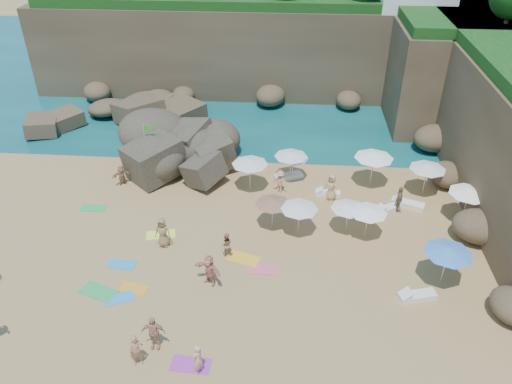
# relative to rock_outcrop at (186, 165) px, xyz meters

# --- Properties ---
(ground) EXTENTS (120.00, 120.00, 0.00)m
(ground) POSITION_rel_rock_outcrop_xyz_m (3.57, -9.24, 0.00)
(ground) COLOR tan
(ground) RESTS_ON ground
(seawater) EXTENTS (120.00, 120.00, 0.00)m
(seawater) POSITION_rel_rock_outcrop_xyz_m (3.57, 20.76, 0.00)
(seawater) COLOR #0C4751
(seawater) RESTS_ON ground
(cliff_back) EXTENTS (44.00, 8.00, 8.00)m
(cliff_back) POSITION_rel_rock_outcrop_xyz_m (5.57, 15.76, 4.00)
(cliff_back) COLOR brown
(cliff_back) RESTS_ON ground
(cliff_corner) EXTENTS (10.00, 12.00, 8.00)m
(cliff_corner) POSITION_rel_rock_outcrop_xyz_m (20.57, 10.76, 4.00)
(cliff_corner) COLOR brown
(cliff_corner) RESTS_ON ground
(rock_promontory) EXTENTS (12.00, 7.00, 2.00)m
(rock_promontory) POSITION_rel_rock_outcrop_xyz_m (-7.43, 6.76, 0.00)
(rock_promontory) COLOR brown
(rock_promontory) RESTS_ON ground
(marina_masts) EXTENTS (3.10, 0.10, 6.00)m
(marina_masts) POSITION_rel_rock_outcrop_xyz_m (-12.93, 20.76, 3.00)
(marina_masts) COLOR white
(marina_masts) RESTS_ON ground
(rock_outcrop) EXTENTS (9.26, 8.06, 3.11)m
(rock_outcrop) POSITION_rel_rock_outcrop_xyz_m (0.00, 0.00, 0.00)
(rock_outcrop) COLOR brown
(rock_outcrop) RESTS_ON ground
(flag_pole) EXTENTS (0.72, 0.15, 3.72)m
(flag_pole) POSITION_rel_rock_outcrop_xyz_m (-2.34, -1.06, 2.37)
(flag_pole) COLOR silver
(flag_pole) RESTS_ON ground
(parasol_0) EXTENTS (2.10, 2.10, 1.99)m
(parasol_0) POSITION_rel_rock_outcrop_xyz_m (7.72, -1.34, 1.82)
(parasol_0) COLOR silver
(parasol_0) RESTS_ON ground
(parasol_1) EXTENTS (2.41, 2.41, 2.28)m
(parasol_1) POSITION_rel_rock_outcrop_xyz_m (4.91, -2.80, 2.09)
(parasol_1) COLOR silver
(parasol_1) RESTS_ON ground
(parasol_2) EXTENTS (2.61, 2.61, 2.47)m
(parasol_2) POSITION_rel_rock_outcrop_xyz_m (13.06, -1.65, 2.27)
(parasol_2) COLOR silver
(parasol_2) RESTS_ON ground
(parasol_4) EXTENTS (2.36, 2.36, 2.23)m
(parasol_4) POSITION_rel_rock_outcrop_xyz_m (16.42, -2.49, 2.05)
(parasol_4) COLOR silver
(parasol_4) RESTS_ON ground
(parasol_5) EXTENTS (2.28, 2.28, 2.15)m
(parasol_5) POSITION_rel_rock_outcrop_xyz_m (7.57, -1.36, 1.97)
(parasol_5) COLOR silver
(parasol_5) RESTS_ON ground
(parasol_6) EXTENTS (2.11, 2.11, 1.99)m
(parasol_6) POSITION_rel_rock_outcrop_xyz_m (6.60, -6.91, 1.83)
(parasol_6) COLOR silver
(parasol_6) RESTS_ON ground
(parasol_7) EXTENTS (2.21, 2.21, 2.09)m
(parasol_7) POSITION_rel_rock_outcrop_xyz_m (8.15, -7.43, 1.92)
(parasol_7) COLOR silver
(parasol_7) RESTS_ON ground
(parasol_8) EXTENTS (2.40, 2.40, 2.27)m
(parasol_8) POSITION_rel_rock_outcrop_xyz_m (18.24, -5.32, 2.09)
(parasol_8) COLOR silver
(parasol_8) RESTS_ON ground
(parasol_9) EXTENTS (2.17, 2.17, 2.05)m
(parasol_9) POSITION_rel_rock_outcrop_xyz_m (12.09, -7.47, 1.89)
(parasol_9) COLOR silver
(parasol_9) RESTS_ON ground
(parasol_10) EXTENTS (2.47, 2.47, 2.34)m
(parasol_10) POSITION_rel_rock_outcrop_xyz_m (15.63, -11.06, 2.15)
(parasol_10) COLOR silver
(parasol_10) RESTS_ON ground
(parasol_11) EXTENTS (2.06, 2.06, 1.95)m
(parasol_11) POSITION_rel_rock_outcrop_xyz_m (11.00, -7.01, 1.79)
(parasol_11) COLOR silver
(parasol_11) RESTS_ON ground
(lounger_0) EXTENTS (2.09, 1.38, 0.31)m
(lounger_0) POSITION_rel_rock_outcrop_xyz_m (7.47, -1.27, 0.15)
(lounger_0) COLOR silver
(lounger_0) RESTS_ON ground
(lounger_1) EXTENTS (1.64, 0.60, 0.25)m
(lounger_1) POSITION_rel_rock_outcrop_xyz_m (10.10, -3.17, 0.13)
(lounger_1) COLOR white
(lounger_1) RESTS_ON ground
(lounger_2) EXTENTS (1.83, 1.46, 0.28)m
(lounger_2) POSITION_rel_rock_outcrop_xyz_m (13.81, -4.72, 0.14)
(lounger_2) COLOR white
(lounger_2) RESTS_ON ground
(lounger_3) EXTENTS (1.75, 0.91, 0.26)m
(lounger_3) POSITION_rel_rock_outcrop_xyz_m (12.30, -4.86, 0.13)
(lounger_3) COLOR white
(lounger_3) RESTS_ON ground
(lounger_4) EXTENTS (2.15, 1.38, 0.32)m
(lounger_4) POSITION_rel_rock_outcrop_xyz_m (15.16, -4.11, 0.16)
(lounger_4) COLOR white
(lounger_4) RESTS_ON ground
(lounger_5) EXTENTS (1.99, 1.10, 0.29)m
(lounger_5) POSITION_rel_rock_outcrop_xyz_m (14.17, -12.34, 0.15)
(lounger_5) COLOR white
(lounger_5) RESTS_ON ground
(towel_0) EXTENTS (1.68, 1.29, 0.03)m
(towel_0) POSITION_rel_rock_outcrop_xyz_m (-0.86, -13.50, 0.01)
(towel_0) COLOR #288FD8
(towel_0) RESTS_ON ground
(towel_2) EXTENTS (1.60, 1.04, 0.03)m
(towel_2) POSITION_rel_rock_outcrop_xyz_m (-0.28, -12.76, 0.01)
(towel_2) COLOR orange
(towel_2) RESTS_ON ground
(towel_3) EXTENTS (2.16, 1.59, 0.03)m
(towel_3) POSITION_rel_rock_outcrop_xyz_m (-2.02, -13.13, 0.02)
(towel_3) COLOR green
(towel_3) RESTS_ON ground
(towel_6) EXTENTS (1.79, 0.97, 0.03)m
(towel_6) POSITION_rel_rock_outcrop_xyz_m (3.52, -17.17, 0.02)
(towel_6) COLOR purple
(towel_6) RESTS_ON ground
(towel_8) EXTENTS (1.61, 0.91, 0.03)m
(towel_8) POSITION_rel_rock_outcrop_xyz_m (-1.46, -10.98, 0.01)
(towel_8) COLOR #2591C5
(towel_8) RESTS_ON ground
(towel_9) EXTENTS (1.67, 0.86, 0.03)m
(towel_9) POSITION_rel_rock_outcrop_xyz_m (6.24, -10.80, 0.01)
(towel_9) COLOR #E1576E
(towel_9) RESTS_ON ground
(towel_10) EXTENTS (1.99, 1.41, 0.03)m
(towel_10) POSITION_rel_rock_outcrop_xyz_m (5.16, -10.00, 0.02)
(towel_10) COLOR yellow
(towel_10) RESTS_ON ground
(towel_11) EXTENTS (1.60, 0.80, 0.03)m
(towel_11) POSITION_rel_rock_outcrop_xyz_m (-4.87, -5.85, 0.01)
(towel_11) COLOR green
(towel_11) RESTS_ON ground
(towel_12) EXTENTS (1.83, 1.17, 0.03)m
(towel_12) POSITION_rel_rock_outcrop_xyz_m (0.07, -8.22, 0.01)
(towel_12) COLOR #F9FF43
(towel_12) RESTS_ON ground
(person_stand_1) EXTENTS (0.76, 0.62, 1.45)m
(person_stand_1) POSITION_rel_rock_outcrop_xyz_m (4.17, -9.70, 0.73)
(person_stand_1) COLOR #B17958
(person_stand_1) RESTS_ON ground
(person_stand_2) EXTENTS (1.10, 0.77, 1.58)m
(person_stand_2) POSITION_rel_rock_outcrop_xyz_m (6.93, -3.01, 0.79)
(person_stand_2) COLOR tan
(person_stand_2) RESTS_ON ground
(person_stand_3) EXTENTS (0.53, 1.06, 1.74)m
(person_stand_3) POSITION_rel_rock_outcrop_xyz_m (14.42, -4.67, 0.87)
(person_stand_3) COLOR #886444
(person_stand_3) RESTS_ON ground
(person_stand_4) EXTENTS (1.01, 0.94, 1.84)m
(person_stand_4) POSITION_rel_rock_outcrop_xyz_m (10.26, -3.67, 0.92)
(person_stand_4) COLOR tan
(person_stand_4) RESTS_ON ground
(person_stand_5) EXTENTS (1.35, 1.00, 1.44)m
(person_stand_5) POSITION_rel_rock_outcrop_xyz_m (-3.82, -2.89, 0.72)
(person_stand_5) COLOR #A87954
(person_stand_5) RESTS_ON ground
(person_stand_6) EXTENTS (0.64, 0.72, 1.64)m
(person_stand_6) POSITION_rel_rock_outcrop_xyz_m (3.93, -17.49, 0.82)
(person_stand_6) COLOR #E49A81
(person_stand_6) RESTS_ON ground
(person_lie_1) EXTENTS (1.16, 1.88, 0.45)m
(person_lie_1) POSITION_rel_rock_outcrop_xyz_m (1.75, -16.32, 0.22)
(person_lie_1) COLOR tan
(person_lie_1) RESTS_ON ground
(person_lie_2) EXTENTS (1.02, 1.89, 0.49)m
(person_lie_2) POSITION_rel_rock_outcrop_xyz_m (0.50, -9.18, 0.24)
(person_lie_2) COLOR olive
(person_lie_2) RESTS_ON ground
(person_lie_3) EXTENTS (2.30, 2.35, 0.47)m
(person_lie_3) POSITION_rel_rock_outcrop_xyz_m (3.59, -12.03, 0.24)
(person_lie_3) COLOR tan
(person_lie_3) RESTS_ON ground
(person_lie_4) EXTENTS (1.21, 1.73, 0.39)m
(person_lie_4) POSITION_rel_rock_outcrop_xyz_m (1.24, -17.26, 0.20)
(person_lie_4) COLOR #A57052
(person_lie_4) RESTS_ON ground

